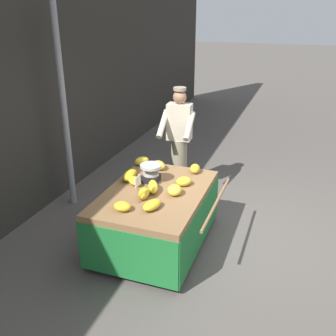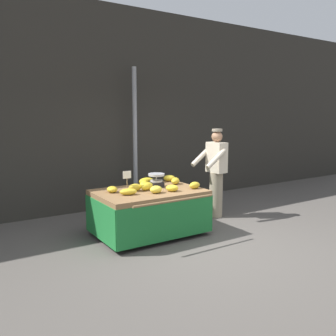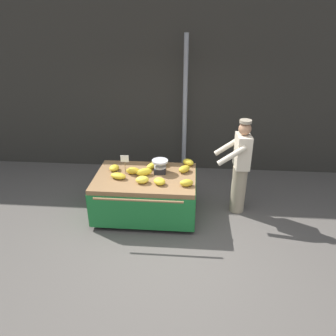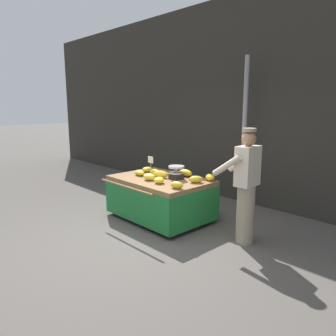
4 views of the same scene
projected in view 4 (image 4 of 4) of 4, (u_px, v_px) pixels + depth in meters
The scene contains 18 objects.
ground_plane at pixel (134, 243), 4.88m from camera, with size 60.00×60.00×0.00m, color #514C47.
back_wall at pixel (255, 101), 6.54m from camera, with size 16.00×0.24×4.20m, color #2D2B26.
street_pole at pixel (244, 134), 6.31m from camera, with size 0.09×0.09×2.94m, color gray.
banana_cart at pixel (161, 189), 5.83m from camera, with size 1.74×1.39×0.75m.
weighing_scale at pixel (176, 172), 5.70m from camera, with size 0.28×0.28×0.23m.
price_sign at pixel (151, 161), 6.04m from camera, with size 0.14×0.01×0.34m.
banana_bunch_0 at pixel (186, 173), 5.92m from camera, with size 0.16×0.29×0.13m, color gold.
banana_bunch_1 at pixel (140, 173), 6.00m from camera, with size 0.15×0.27×0.10m, color gold.
banana_bunch_2 at pixel (196, 179), 5.44m from camera, with size 0.14×0.24×0.12m, color gold.
banana_bunch_3 at pixel (149, 177), 5.62m from camera, with size 0.17×0.21×0.12m, color yellow.
banana_bunch_4 at pixel (177, 185), 5.07m from camera, with size 0.13×0.22×0.11m, color gold.
banana_bunch_5 at pixel (147, 169), 6.30m from camera, with size 0.17×0.21×0.10m, color gold.
banana_bunch_6 at pixel (161, 174), 5.81m from camera, with size 0.12×0.29×0.13m, color yellow.
banana_bunch_7 at pixel (210, 177), 5.59m from camera, with size 0.15×0.22×0.12m, color yellow.
banana_bunch_8 at pixel (155, 172), 5.98m from camera, with size 0.12×0.23×0.12m, color gold.
banana_bunch_9 at pixel (159, 180), 5.40m from camera, with size 0.17×0.20×0.11m, color yellow.
banana_bunch_10 at pixel (177, 174), 5.93m from camera, with size 0.14×0.26×0.10m, color yellow.
vendor_person at pixel (246, 186), 4.76m from camera, with size 0.60×0.54×1.71m.
Camera 4 is at (3.68, -2.75, 2.05)m, focal length 34.81 mm.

